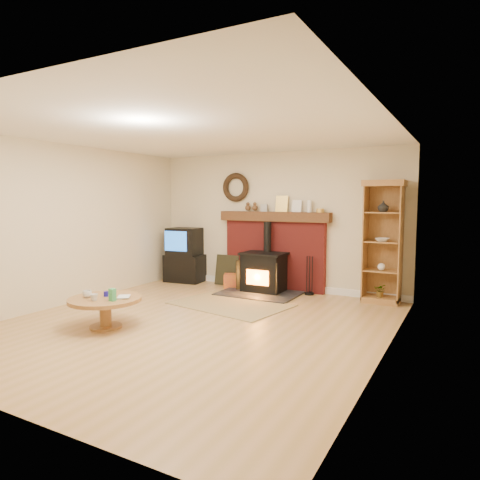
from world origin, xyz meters
The scene contains 11 objects.
ground centered at (0.00, 0.00, 0.00)m, with size 5.50×5.50×0.00m, color #AC8347.
room_shell centered at (-0.02, 0.09, 1.72)m, with size 5.02×5.52×2.61m.
chimney_breast centered at (0.00, 2.67, 0.80)m, with size 2.20×0.22×1.78m.
wood_stove centered at (-0.04, 2.27, 0.36)m, with size 1.40×1.00×1.30m.
area_rug centered at (-0.11, 1.20, 0.01)m, with size 1.81×1.24×0.01m, color brown.
tv_unit centered at (-1.94, 2.47, 0.54)m, with size 0.82×0.62×1.12m.
curio_cabinet centered at (2.01, 2.56, 1.01)m, with size 0.65×0.47×2.02m.
firelog_box centered at (-0.70, 2.40, 0.13)m, with size 0.43×0.27×0.27m, color orange.
leaning_painting centered at (-0.97, 2.55, 0.30)m, with size 0.51×0.03×0.61m, color black.
fire_tools centered at (0.77, 2.50, 0.13)m, with size 0.16×0.16×0.70m.
coffee_table centered at (-0.96, -0.70, 0.33)m, with size 0.96×0.96×0.57m.
Camera 1 is at (3.29, -4.75, 1.71)m, focal length 32.00 mm.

